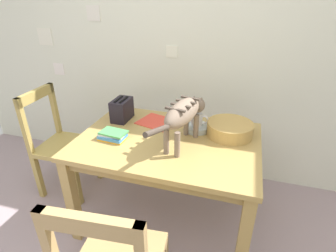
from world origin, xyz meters
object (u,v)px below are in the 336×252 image
(coffee_mug, at_px, (197,120))
(wooden_chair_far, at_px, (61,144))
(book_stack, at_px, (113,135))
(cat, at_px, (184,113))
(wicker_basket, at_px, (230,129))
(saucer_bowl, at_px, (196,128))
(magazine, at_px, (157,122))
(toaster, at_px, (122,110))
(dining_table, at_px, (168,149))

(coffee_mug, distance_m, wooden_chair_far, 1.23)
(book_stack, relative_size, wooden_chair_far, 0.21)
(cat, height_order, wicker_basket, cat)
(saucer_bowl, distance_m, book_stack, 0.61)
(magazine, height_order, toaster, toaster)
(cat, distance_m, book_stack, 0.53)
(book_stack, bearing_deg, wooden_chair_far, 162.25)
(toaster, bearing_deg, wicker_basket, -1.15)
(dining_table, relative_size, toaster, 6.28)
(dining_table, relative_size, wicker_basket, 3.86)
(book_stack, bearing_deg, wicker_basket, 20.84)
(cat, distance_m, coffee_mug, 0.26)
(coffee_mug, relative_size, wicker_basket, 0.40)
(dining_table, bearing_deg, coffee_mug, 48.84)
(dining_table, xyz_separation_m, wooden_chair_far, (-1.01, 0.09, -0.18))
(wooden_chair_far, bearing_deg, magazine, 96.78)
(dining_table, relative_size, wooden_chair_far, 1.34)
(cat, bearing_deg, dining_table, 179.18)
(book_stack, bearing_deg, magazine, 58.39)
(magazine, height_order, wicker_basket, wicker_basket)
(coffee_mug, relative_size, book_stack, 0.66)
(wicker_basket, bearing_deg, saucer_bowl, 177.71)
(dining_table, height_order, magazine, magazine)
(book_stack, xyz_separation_m, toaster, (-0.08, 0.31, 0.06))
(saucer_bowl, height_order, toaster, toaster)
(saucer_bowl, xyz_separation_m, wicker_basket, (0.24, -0.01, 0.03))
(dining_table, height_order, saucer_bowl, saucer_bowl)
(saucer_bowl, bearing_deg, cat, -101.97)
(saucer_bowl, distance_m, wooden_chair_far, 1.21)
(saucer_bowl, xyz_separation_m, magazine, (-0.32, 0.04, -0.02))
(cat, xyz_separation_m, wicker_basket, (0.29, 0.21, -0.17))
(cat, height_order, book_stack, cat)
(magazine, distance_m, book_stack, 0.40)
(cat, relative_size, book_stack, 3.69)
(saucer_bowl, xyz_separation_m, wooden_chair_far, (-1.17, -0.10, -0.28))
(wooden_chair_far, bearing_deg, dining_table, 82.49)
(cat, xyz_separation_m, book_stack, (-0.48, -0.09, -0.19))
(wicker_basket, xyz_separation_m, toaster, (-0.85, 0.02, 0.04))
(coffee_mug, bearing_deg, dining_table, -131.16)
(saucer_bowl, xyz_separation_m, toaster, (-0.61, 0.01, 0.07))
(saucer_bowl, relative_size, wooden_chair_far, 0.20)
(magazine, relative_size, wooden_chair_far, 0.31)
(saucer_bowl, relative_size, coffee_mug, 1.49)
(cat, xyz_separation_m, toaster, (-0.56, 0.22, -0.14))
(magazine, bearing_deg, dining_table, -40.24)
(cat, height_order, magazine, cat)
(saucer_bowl, distance_m, magazine, 0.32)
(wicker_basket, relative_size, toaster, 1.63)
(dining_table, relative_size, saucer_bowl, 6.55)
(dining_table, height_order, wicker_basket, wicker_basket)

